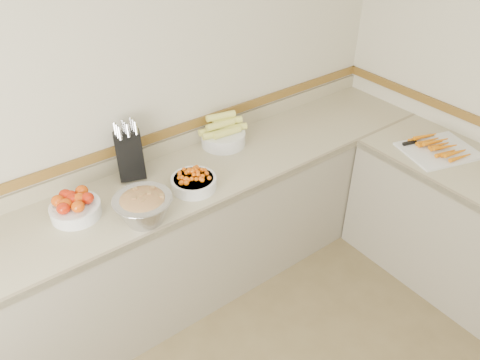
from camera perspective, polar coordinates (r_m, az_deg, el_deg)
back_wall at (r=2.84m, az=-13.80°, el=8.60°), size 4.00×0.00×4.00m
counter_back at (r=3.07m, az=-8.99°, el=-7.76°), size 4.00×0.65×1.08m
knife_block at (r=2.86m, az=-13.32°, el=3.12°), size 0.21×0.23×0.38m
tomato_bowl at (r=2.67m, az=-19.52°, el=-3.02°), size 0.27×0.27×0.13m
cherry_tomato_bowl at (r=2.74m, az=-5.69°, el=-0.10°), size 0.27×0.27×0.14m
corn_bowl at (r=3.14m, az=-2.07°, el=5.55°), size 0.33×0.30×0.22m
rhubarb_bowl at (r=2.52m, az=-11.69°, el=-3.21°), size 0.32×0.32×0.18m
cutting_board at (r=3.35m, az=23.04°, el=3.54°), size 0.54×0.48×0.07m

